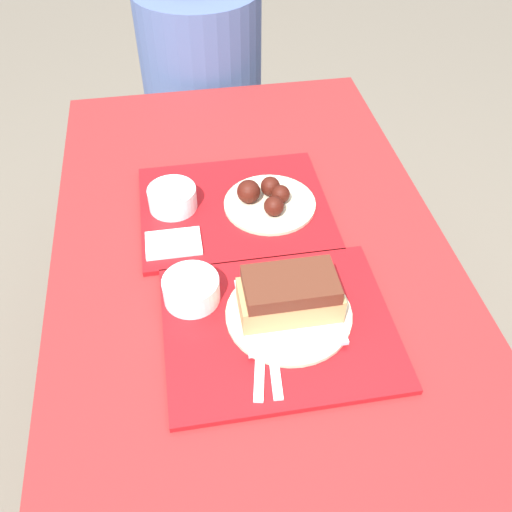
# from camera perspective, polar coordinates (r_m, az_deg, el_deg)

# --- Properties ---
(ground_plane) EXTENTS (12.00, 12.00, 0.00)m
(ground_plane) POSITION_cam_1_polar(r_m,az_deg,el_deg) (1.73, -0.07, -17.78)
(ground_plane) COLOR #706656
(picnic_table) EXTENTS (0.80, 1.40, 0.73)m
(picnic_table) POSITION_cam_1_polar(r_m,az_deg,el_deg) (1.21, -0.10, -4.01)
(picnic_table) COLOR maroon
(picnic_table) RESTS_ON ground_plane
(picnic_bench_far) EXTENTS (0.76, 0.28, 0.46)m
(picnic_bench_far) POSITION_cam_1_polar(r_m,az_deg,el_deg) (2.06, -4.36, 10.77)
(picnic_bench_far) COLOR maroon
(picnic_bench_far) RESTS_ON ground_plane
(tray_near) EXTENTS (0.40, 0.34, 0.01)m
(tray_near) POSITION_cam_1_polar(r_m,az_deg,el_deg) (1.02, 2.28, -7.07)
(tray_near) COLOR #B21419
(tray_near) RESTS_ON picnic_table
(tray_far) EXTENTS (0.40, 0.34, 0.01)m
(tray_far) POSITION_cam_1_polar(r_m,az_deg,el_deg) (1.24, -2.16, 4.83)
(tray_far) COLOR #B21419
(tray_far) RESTS_ON picnic_table
(bowl_coleslaw_near) EXTENTS (0.10, 0.10, 0.05)m
(bowl_coleslaw_near) POSITION_cam_1_polar(r_m,az_deg,el_deg) (1.04, -6.50, -3.23)
(bowl_coleslaw_near) COLOR white
(bowl_coleslaw_near) RESTS_ON tray_near
(brisket_sandwich_plate) EXTENTS (0.23, 0.23, 0.10)m
(brisket_sandwich_plate) POSITION_cam_1_polar(r_m,az_deg,el_deg) (1.00, 3.37, -4.53)
(brisket_sandwich_plate) COLOR beige
(brisket_sandwich_plate) RESTS_ON tray_near
(plastic_fork_near) EXTENTS (0.05, 0.17, 0.00)m
(plastic_fork_near) POSITION_cam_1_polar(r_m,az_deg,el_deg) (0.97, 0.42, -10.07)
(plastic_fork_near) COLOR white
(plastic_fork_near) RESTS_ON tray_near
(plastic_knife_near) EXTENTS (0.03, 0.17, 0.00)m
(plastic_knife_near) POSITION_cam_1_polar(r_m,az_deg,el_deg) (0.97, 1.72, -9.89)
(plastic_knife_near) COLOR white
(plastic_knife_near) RESTS_ON tray_near
(bowl_coleslaw_far) EXTENTS (0.10, 0.10, 0.05)m
(bowl_coleslaw_far) POSITION_cam_1_polar(r_m,az_deg,el_deg) (1.23, -8.37, 5.86)
(bowl_coleslaw_far) COLOR white
(bowl_coleslaw_far) RESTS_ON tray_far
(wings_plate_far) EXTENTS (0.20, 0.20, 0.06)m
(wings_plate_far) POSITION_cam_1_polar(r_m,az_deg,el_deg) (1.23, 1.13, 5.75)
(wings_plate_far) COLOR beige
(wings_plate_far) RESTS_ON tray_far
(napkin_far) EXTENTS (0.11, 0.08, 0.01)m
(napkin_far) POSITION_cam_1_polar(r_m,az_deg,el_deg) (1.16, -8.25, 1.27)
(napkin_far) COLOR white
(napkin_far) RESTS_ON tray_far
(person_seated_across) EXTENTS (0.38, 0.38, 0.65)m
(person_seated_across) POSITION_cam_1_polar(r_m,az_deg,el_deg) (1.89, -5.55, 19.17)
(person_seated_across) COLOR #4C6093
(person_seated_across) RESTS_ON picnic_bench_far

